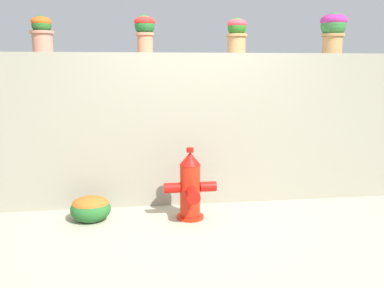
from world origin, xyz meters
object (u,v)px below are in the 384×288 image
(potted_plant_4, at_px, (333,28))
(fire_hydrant, at_px, (190,188))
(potted_plant_3, at_px, (237,33))
(flower_bush_left, at_px, (91,207))
(potted_plant_2, at_px, (145,30))
(potted_plant_1, at_px, (42,32))

(potted_plant_4, distance_m, fire_hydrant, 2.64)
(potted_plant_3, xyz_separation_m, potted_plant_4, (1.20, -0.06, 0.06))
(fire_hydrant, xyz_separation_m, flower_bush_left, (-1.08, 0.09, -0.21))
(potted_plant_2, bearing_deg, potted_plant_1, 179.62)
(fire_hydrant, bearing_deg, flower_bush_left, 175.27)
(fire_hydrant, bearing_deg, potted_plant_4, 19.27)
(potted_plant_3, height_order, flower_bush_left, potted_plant_3)
(flower_bush_left, bearing_deg, potted_plant_4, 10.79)
(potted_plant_2, height_order, potted_plant_3, potted_plant_2)
(potted_plant_4, bearing_deg, fire_hydrant, -160.73)
(potted_plant_1, height_order, flower_bush_left, potted_plant_1)
(potted_plant_3, bearing_deg, potted_plant_1, -179.94)
(potted_plant_4, height_order, fire_hydrant, potted_plant_4)
(potted_plant_3, bearing_deg, fire_hydrant, -133.04)
(potted_plant_1, bearing_deg, fire_hydrant, -23.76)
(potted_plant_3, relative_size, flower_bush_left, 0.96)
(potted_plant_1, relative_size, potted_plant_2, 0.95)
(potted_plant_1, distance_m, potted_plant_2, 1.16)
(potted_plant_1, height_order, potted_plant_4, potted_plant_4)
(potted_plant_4, bearing_deg, potted_plant_1, 179.10)
(potted_plant_3, bearing_deg, potted_plant_2, -179.49)
(potted_plant_3, height_order, fire_hydrant, potted_plant_3)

